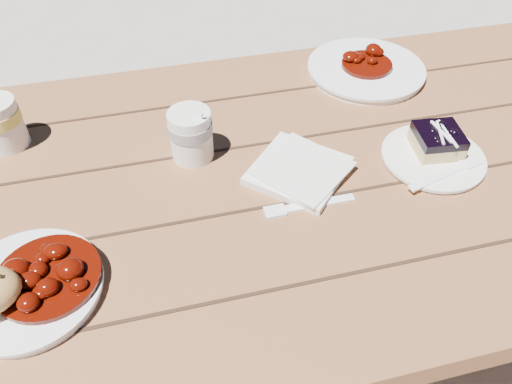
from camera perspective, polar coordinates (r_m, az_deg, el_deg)
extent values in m
plane|color=#A29D92|center=(1.51, 2.37, -18.90)|extent=(60.00, 60.00, 0.00)
cube|color=brown|center=(0.91, 3.71, 1.46)|extent=(2.00, 0.80, 0.05)
cube|color=brown|center=(1.58, -3.53, 9.82)|extent=(1.80, 0.25, 0.04)
cube|color=brown|center=(1.99, 20.16, 7.02)|extent=(0.06, 0.06, 0.42)
cylinder|color=white|center=(0.79, -24.58, -10.09)|extent=(0.20, 0.20, 0.02)
cylinder|color=white|center=(0.96, 19.55, 3.70)|extent=(0.18, 0.18, 0.01)
cube|color=tan|center=(0.97, 19.91, 5.16)|extent=(0.09, 0.09, 0.03)
cube|color=black|center=(0.95, 20.22, 6.13)|extent=(0.09, 0.09, 0.02)
cylinder|color=white|center=(0.90, -7.44, 6.48)|extent=(0.08, 0.08, 0.09)
cube|color=white|center=(0.88, 4.88, 2.45)|extent=(0.21, 0.21, 0.01)
cylinder|color=white|center=(1.17, 12.43, 13.47)|extent=(0.25, 0.25, 0.02)
cylinder|color=white|center=(1.03, -27.12, 6.96)|extent=(0.08, 0.08, 0.09)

